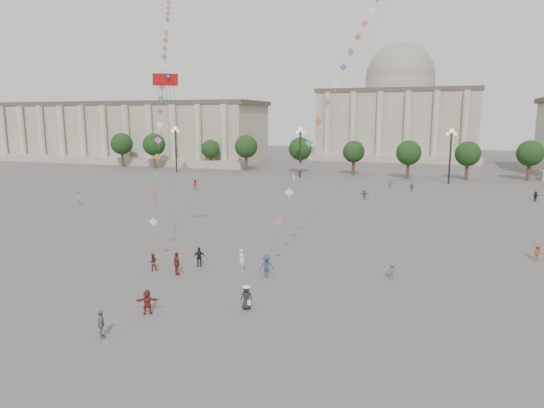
% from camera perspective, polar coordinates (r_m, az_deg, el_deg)
% --- Properties ---
extents(ground, '(360.00, 360.00, 0.00)m').
position_cam_1_polar(ground, '(34.67, -4.64, -11.40)').
color(ground, '#54514F').
rests_on(ground, ground).
extents(hall_west, '(84.00, 26.22, 17.20)m').
position_cam_1_polar(hall_west, '(151.66, -16.60, 8.12)').
color(hall_west, '#A79D8C').
rests_on(hall_west, ground).
extents(hall_central, '(48.30, 34.30, 35.50)m').
position_cam_1_polar(hall_central, '(159.23, 14.62, 10.38)').
color(hall_central, '#A79D8C').
rests_on(hall_central, ground).
extents(tree_row, '(137.12, 5.12, 8.00)m').
position_cam_1_polar(tree_row, '(108.51, 12.19, 6.06)').
color(tree_row, '#37271B').
rests_on(tree_row, ground).
extents(lamp_post_far_west, '(2.00, 0.90, 10.65)m').
position_cam_1_polar(lamp_post_far_west, '(115.32, -11.27, 7.29)').
color(lamp_post_far_west, '#262628').
rests_on(lamp_post_far_west, ground).
extents(lamp_post_mid_west, '(2.00, 0.90, 10.65)m').
position_cam_1_polar(lamp_post_mid_west, '(103.50, 3.34, 7.17)').
color(lamp_post_mid_west, '#262628').
rests_on(lamp_post_mid_west, ground).
extents(lamp_post_mid_east, '(2.00, 0.90, 10.65)m').
position_cam_1_polar(lamp_post_mid_east, '(99.63, 20.29, 6.44)').
color(lamp_post_mid_east, '#262628').
rests_on(lamp_post_mid_east, ground).
extents(person_crowd_0, '(0.92, 0.52, 1.49)m').
position_cam_1_polar(person_crowd_0, '(87.61, 16.12, 1.90)').
color(person_crowd_0, '#334D74').
rests_on(person_crowd_0, ground).
extents(person_crowd_1, '(1.19, 1.16, 1.93)m').
position_cam_1_polar(person_crowd_1, '(77.42, -21.72, 0.70)').
color(person_crowd_1, beige).
rests_on(person_crowd_1, ground).
extents(person_crowd_2, '(1.18, 1.40, 1.88)m').
position_cam_1_polar(person_crowd_2, '(87.00, -9.02, 2.25)').
color(person_crowd_2, maroon).
rests_on(person_crowd_2, ground).
extents(person_crowd_4, '(1.64, 1.55, 1.85)m').
position_cam_1_polar(person_crowd_4, '(91.09, 13.71, 2.43)').
color(person_crowd_4, '#B2B2AE').
rests_on(person_crowd_4, ground).
extents(person_crowd_6, '(1.05, 0.72, 1.50)m').
position_cam_1_polar(person_crowd_6, '(39.73, 13.94, -7.68)').
color(person_crowd_6, '#5E5E62').
rests_on(person_crowd_6, ground).
extents(person_crowd_8, '(1.13, 1.03, 1.52)m').
position_cam_1_polar(person_crowd_8, '(49.82, 28.78, -5.02)').
color(person_crowd_8, '#943828').
rests_on(person_crowd_8, ground).
extents(person_crowd_9, '(1.37, 1.35, 1.57)m').
position_cam_1_polar(person_crowd_9, '(84.59, 28.60, 0.80)').
color(person_crowd_9, black).
rests_on(person_crowd_9, ground).
extents(person_crowd_10, '(0.57, 0.76, 1.90)m').
position_cam_1_polar(person_crowd_10, '(93.49, 2.56, 2.91)').
color(person_crowd_10, silver).
rests_on(person_crowd_10, ground).
extents(person_crowd_12, '(1.47, 0.62, 1.54)m').
position_cam_1_polar(person_crowd_12, '(77.48, 10.81, 1.10)').
color(person_crowd_12, slate).
rests_on(person_crowd_12, ground).
extents(person_crowd_13, '(0.83, 0.75, 1.91)m').
position_cam_1_polar(person_crowd_13, '(40.94, -3.59, -6.57)').
color(person_crowd_13, silver).
rests_on(person_crowd_13, ground).
extents(tourist_0, '(1.19, 1.06, 1.94)m').
position_cam_1_polar(tourist_0, '(40.49, -11.13, -6.91)').
color(tourist_0, maroon).
rests_on(tourist_0, ground).
extents(tourist_2, '(1.60, 1.07, 1.65)m').
position_cam_1_polar(tourist_2, '(33.33, -14.47, -11.09)').
color(tourist_2, maroon).
rests_on(tourist_2, ground).
extents(tourist_3, '(0.99, 1.01, 1.71)m').
position_cam_1_polar(tourist_3, '(30.71, -19.46, -13.18)').
color(tourist_3, slate).
rests_on(tourist_3, ground).
extents(tourist_4, '(1.10, 0.80, 1.73)m').
position_cam_1_polar(tourist_4, '(42.39, -8.55, -6.20)').
color(tourist_4, black).
rests_on(tourist_4, ground).
extents(kite_flyer_0, '(0.93, 0.90, 1.51)m').
position_cam_1_polar(kite_flyer_0, '(42.10, -13.86, -6.66)').
color(kite_flyer_0, maroon).
rests_on(kite_flyer_0, ground).
extents(kite_flyer_1, '(1.38, 1.26, 1.86)m').
position_cam_1_polar(kite_flyer_1, '(39.23, -0.64, -7.33)').
color(kite_flyer_1, navy).
rests_on(kite_flyer_1, ground).
extents(hat_person, '(0.95, 0.86, 1.69)m').
position_cam_1_polar(hat_person, '(33.08, -3.02, -10.86)').
color(hat_person, black).
rests_on(hat_person, ground).
extents(dragon_kite, '(2.84, 3.42, 15.70)m').
position_cam_1_polar(dragon_kite, '(45.01, -12.38, 13.10)').
color(dragon_kite, red).
rests_on(dragon_kite, ground).
extents(kite_train_west, '(25.97, 48.45, 67.78)m').
position_cam_1_polar(kite_train_west, '(70.14, -12.40, 17.75)').
color(kite_train_west, '#3F3F3F').
rests_on(kite_train_west, ground).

